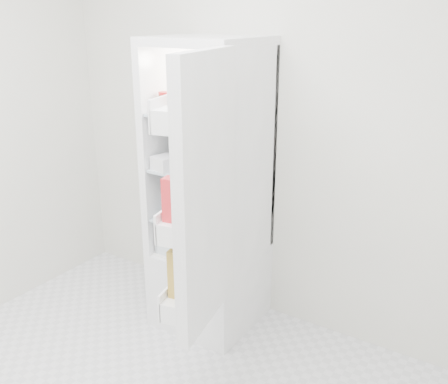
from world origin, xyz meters
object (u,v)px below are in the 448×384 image
Objects in this scene: mushroom_bowl at (184,205)px; fridge_door at (201,200)px; refrigerator at (213,223)px; red_cabbage at (238,199)px.

fridge_door is (0.53, -0.54, 0.32)m from mushroom_bowl.
refrigerator is at bearing 27.64° from mushroom_bowl.
refrigerator is 1.38× the size of fridge_door.
refrigerator is 9.40× the size of red_cabbage.
mushroom_bowl is 0.82m from fridge_door.
fridge_door is (0.21, -0.68, 0.25)m from red_cabbage.
refrigerator is at bearing -163.78° from red_cabbage.
fridge_door is at bearing -72.96° from red_cabbage.
mushroom_bowl is (-0.17, -0.09, 0.11)m from refrigerator.
refrigerator reaches higher than mushroom_bowl.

